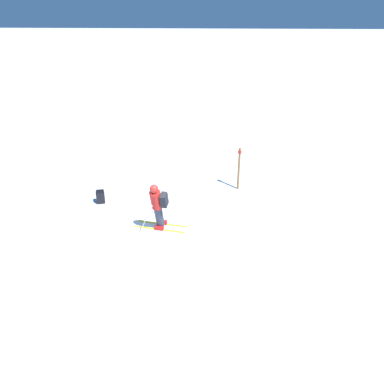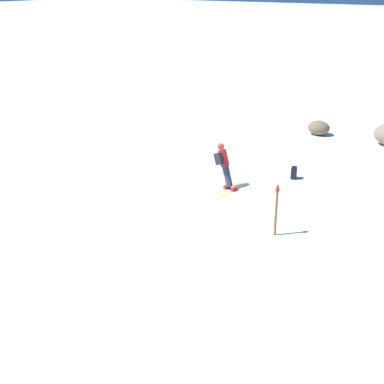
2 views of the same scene
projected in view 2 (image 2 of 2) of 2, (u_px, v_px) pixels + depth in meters
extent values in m
plane|color=white|center=(215.00, 186.00, 20.88)|extent=(300.00, 300.00, 0.00)
cube|color=yellow|center=(234.00, 191.00, 20.40)|extent=(0.34, 1.70, 0.01)
cube|color=yellow|center=(227.00, 188.00, 20.63)|extent=(0.34, 1.70, 0.01)
cube|color=#B21919|center=(234.00, 189.00, 20.37)|extent=(0.18, 0.30, 0.12)
cube|color=#B21919|center=(227.00, 187.00, 20.60)|extent=(0.18, 0.30, 0.12)
cylinder|color=#2D3342|center=(227.00, 176.00, 20.43)|extent=(0.53, 0.33, 0.84)
cylinder|color=red|center=(223.00, 158.00, 20.31)|extent=(0.56, 0.41, 0.70)
sphere|color=tan|center=(221.00, 147.00, 20.24)|extent=(0.32, 0.27, 0.28)
sphere|color=#AD231E|center=(221.00, 146.00, 20.24)|extent=(0.36, 0.31, 0.33)
cube|color=black|center=(219.00, 159.00, 20.13)|extent=(0.42, 0.24, 0.50)
cylinder|color=#B7B7BC|center=(241.00, 174.00, 20.34)|extent=(0.88, 0.41, 1.24)
cylinder|color=#B7B7BC|center=(224.00, 171.00, 20.90)|extent=(0.05, 0.52, 1.10)
cube|color=black|center=(294.00, 173.00, 21.54)|extent=(0.30, 0.35, 0.44)
cube|color=black|center=(294.00, 168.00, 21.45)|extent=(0.27, 0.32, 0.06)
ellipsoid|color=brown|center=(319.00, 128.00, 27.51)|extent=(1.13, 0.96, 0.74)
cylinder|color=brown|center=(276.00, 210.00, 16.58)|extent=(0.08, 0.08, 1.70)
cylinder|color=red|center=(277.00, 190.00, 16.32)|extent=(0.13, 0.13, 0.10)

